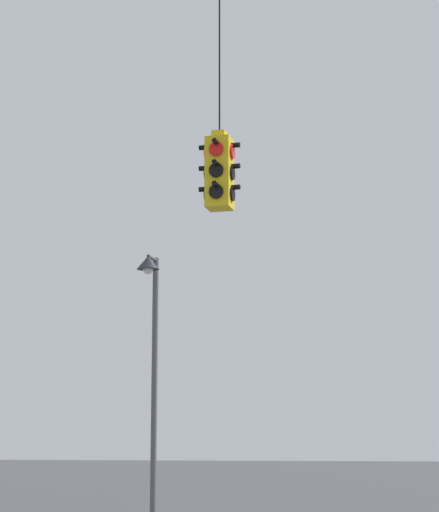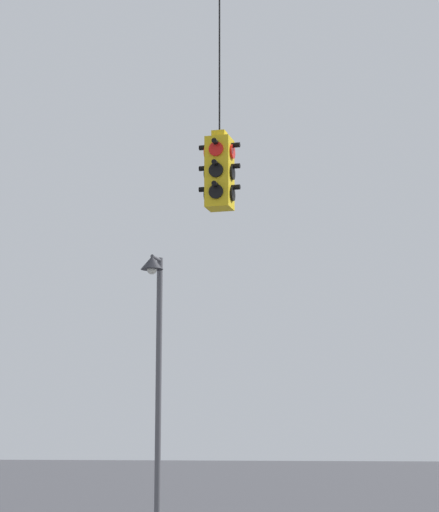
# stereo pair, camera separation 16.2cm
# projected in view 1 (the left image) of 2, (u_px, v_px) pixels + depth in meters

# --- Properties ---
(traffic_light_near_left_pole) EXTENTS (0.58, 0.58, 3.33)m
(traffic_light_near_left_pole) POSITION_uv_depth(u_px,v_px,m) (220.00, 171.00, 13.71)
(traffic_light_near_left_pole) COLOR yellow
(street_lamp) EXTENTS (0.45, 0.78, 5.41)m
(street_lamp) POSITION_uv_depth(u_px,v_px,m) (152.00, 333.00, 19.80)
(street_lamp) COLOR #515156
(street_lamp) RESTS_ON ground_plane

